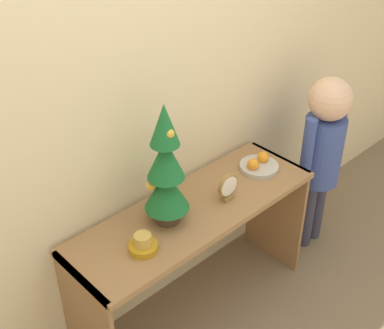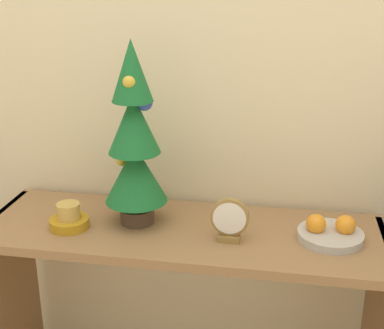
% 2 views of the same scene
% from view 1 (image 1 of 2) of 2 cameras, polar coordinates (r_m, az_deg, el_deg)
% --- Properties ---
extents(back_wall, '(7.00, 0.05, 2.50)m').
position_cam_1_polar(back_wall, '(2.38, -4.02, 8.64)').
color(back_wall, beige).
rests_on(back_wall, ground_plane).
extents(console_table, '(1.29, 0.43, 0.70)m').
position_cam_1_polar(console_table, '(2.61, 0.28, -7.21)').
color(console_table, olive).
rests_on(console_table, ground_plane).
extents(mini_tree, '(0.20, 0.20, 0.59)m').
position_cam_1_polar(mini_tree, '(2.27, -2.81, -0.54)').
color(mini_tree, '#4C3828').
rests_on(mini_tree, console_table).
extents(fruit_bowl, '(0.20, 0.20, 0.08)m').
position_cam_1_polar(fruit_bowl, '(2.78, 7.13, -0.05)').
color(fruit_bowl, '#B7B2A8').
rests_on(fruit_bowl, console_table).
extents(singing_bowl, '(0.13, 0.13, 0.08)m').
position_cam_1_polar(singing_bowl, '(2.28, -5.24, -8.50)').
color(singing_bowl, '#B78419').
rests_on(singing_bowl, console_table).
extents(desk_clock, '(0.12, 0.04, 0.14)m').
position_cam_1_polar(desk_clock, '(2.53, 3.84, -2.46)').
color(desk_clock, olive).
rests_on(desk_clock, console_table).
extents(child_figure, '(0.35, 0.24, 1.10)m').
position_cam_1_polar(child_figure, '(3.06, 13.82, 2.20)').
color(child_figure, '#38384C').
rests_on(child_figure, ground_plane).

